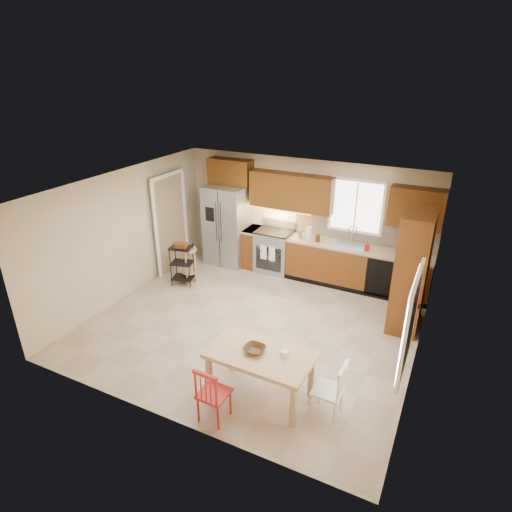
{
  "coord_description": "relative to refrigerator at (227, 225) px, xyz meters",
  "views": [
    {
      "loc": [
        2.93,
        -5.8,
        4.27
      ],
      "look_at": [
        -0.12,
        0.4,
        1.15
      ],
      "focal_mm": 30.0,
      "sensor_mm": 36.0,
      "label": 1
    }
  ],
  "objects": [
    {
      "name": "window_right",
      "position": [
        4.38,
        -3.27,
        0.54
      ],
      "size": [
        0.04,
        1.02,
        1.32
      ],
      "primitive_type": "cube",
      "color": "white",
      "rests_on": "wall_right"
    },
    {
      "name": "pantry",
      "position": [
        4.13,
        -0.93,
        0.14
      ],
      "size": [
        0.5,
        0.95,
        2.1
      ],
      "primitive_type": "cube",
      "color": "#663112",
      "rests_on": "floor"
    },
    {
      "name": "utility_cart",
      "position": [
        -0.3,
        -1.39,
        -0.47
      ],
      "size": [
        0.51,
        0.44,
        0.88
      ],
      "primitive_type": null,
      "rotation": [
        0.0,
        0.0,
        0.26
      ],
      "color": "black",
      "rests_on": "floor"
    },
    {
      "name": "floor",
      "position": [
        1.7,
        -2.12,
        -0.91
      ],
      "size": [
        5.5,
        5.5,
        0.0
      ],
      "primitive_type": "plane",
      "color": "tan",
      "rests_on": "ground"
    },
    {
      "name": "canister_steel",
      "position": [
        1.75,
        0.03,
        0.08
      ],
      "size": [
        0.11,
        0.11,
        0.18
      ],
      "primitive_type": "cylinder",
      "color": "gray",
      "rests_on": "base_cabinet_run"
    },
    {
      "name": "table_jar",
      "position": [
        2.92,
        -3.59,
        -0.18
      ],
      "size": [
        0.1,
        0.1,
        0.11
      ],
      "primitive_type": "cylinder",
      "rotation": [
        0.0,
        0.0,
        -0.03
      ],
      "color": "white",
      "rests_on": "dining_table"
    },
    {
      "name": "paper_towel",
      "position": [
        1.95,
        0.03,
        0.13
      ],
      "size": [
        0.12,
        0.12,
        0.28
      ],
      "primitive_type": "cylinder",
      "color": "white",
      "rests_on": "base_cabinet_run"
    },
    {
      "name": "fire_extinguisher",
      "position": [
        4.33,
        -1.98,
        0.19
      ],
      "size": [
        0.12,
        0.12,
        0.36
      ],
      "primitive_type": "cylinder",
      "color": "#B30C19",
      "rests_on": "wall_right"
    },
    {
      "name": "refrigerator",
      "position": [
        0.0,
        0.0,
        0.0
      ],
      "size": [
        0.92,
        0.75,
        1.82
      ],
      "primitive_type": "cube",
      "color": "gray",
      "rests_on": "floor"
    },
    {
      "name": "upper_right_block",
      "position": [
        3.95,
        0.2,
        0.92
      ],
      "size": [
        1.0,
        0.35,
        0.75
      ],
      "primitive_type": "cube",
      "color": "#5B340F",
      "rests_on": "wall_back"
    },
    {
      "name": "upper_left_block",
      "position": [
        1.45,
        0.2,
        0.92
      ],
      "size": [
        1.8,
        0.35,
        0.75
      ],
      "primitive_type": "cube",
      "color": "#5B340F",
      "rests_on": "wall_back"
    },
    {
      "name": "wall_right",
      "position": [
        4.45,
        -2.12,
        0.34
      ],
      "size": [
        0.02,
        5.0,
        2.5
      ],
      "primitive_type": "cube",
      "color": "#CCB793",
      "rests_on": "ground"
    },
    {
      "name": "sink",
      "position": [
        2.8,
        0.08,
        -0.05
      ],
      "size": [
        0.62,
        0.46,
        0.16
      ],
      "primitive_type": "cube",
      "color": "gray",
      "rests_on": "base_cabinet_run"
    },
    {
      "name": "doorway",
      "position": [
        -0.97,
        -0.82,
        0.14
      ],
      "size": [
        0.04,
        0.95,
        2.1
      ],
      "primitive_type": "cube",
      "color": "#8C7A59",
      "rests_on": "wall_left"
    },
    {
      "name": "dining_table",
      "position": [
        2.6,
        -3.68,
        -0.56
      ],
      "size": [
        1.44,
        0.84,
        0.69
      ],
      "primitive_type": null,
      "rotation": [
        0.0,
        0.0,
        -0.03
      ],
      "color": "tan",
      "rests_on": "floor"
    },
    {
      "name": "backsplash",
      "position": [
        2.99,
        0.36,
        0.27
      ],
      "size": [
        2.92,
        0.03,
        0.55
      ],
      "primitive_type": "cube",
      "color": "beige",
      "rests_on": "wall_back"
    },
    {
      "name": "wall_left",
      "position": [
        -1.05,
        -2.12,
        0.34
      ],
      "size": [
        0.02,
        5.0,
        2.5
      ],
      "primitive_type": "cube",
      "color": "#CCB793",
      "rests_on": "ground"
    },
    {
      "name": "ceiling",
      "position": [
        1.7,
        -2.12,
        1.59
      ],
      "size": [
        5.5,
        5.0,
        0.02
      ],
      "primitive_type": "cube",
      "color": "silver",
      "rests_on": "ground"
    },
    {
      "name": "canister_wood",
      "position": [
        2.15,
        -0.0,
        0.06
      ],
      "size": [
        0.1,
        0.1,
        0.14
      ],
      "primitive_type": "cylinder",
      "color": "#452B12",
      "rests_on": "base_cabinet_run"
    },
    {
      "name": "upper_over_fridge",
      "position": [
        0.0,
        0.2,
        1.19
      ],
      "size": [
        1.0,
        0.35,
        0.55
      ],
      "primitive_type": "cube",
      "color": "#5B340F",
      "rests_on": "wall_back"
    },
    {
      "name": "chair_red",
      "position": [
        2.25,
        -4.33,
        -0.49
      ],
      "size": [
        0.4,
        0.4,
        0.84
      ],
      "primitive_type": null,
      "rotation": [
        0.0,
        0.0,
        -0.03
      ],
      "color": "#B2251B",
      "rests_on": "floor"
    },
    {
      "name": "base_cabinet_run",
      "position": [
        2.99,
        0.08,
        -0.46
      ],
      "size": [
        2.92,
        0.6,
        0.9
      ],
      "primitive_type": "cube",
      "color": "#663112",
      "rests_on": "floor"
    },
    {
      "name": "wall_back",
      "position": [
        1.7,
        0.38,
        0.34
      ],
      "size": [
        5.5,
        0.02,
        2.5
      ],
      "primitive_type": "cube",
      "color": "#CCB793",
      "rests_on": "ground"
    },
    {
      "name": "chair_white",
      "position": [
        3.55,
        -3.63,
        -0.49
      ],
      "size": [
        0.4,
        0.4,
        0.84
      ],
      "primitive_type": null,
      "rotation": [
        0.0,
        0.0,
        1.54
      ],
      "color": "white",
      "rests_on": "floor"
    },
    {
      "name": "range_stove",
      "position": [
        1.15,
        0.06,
        -0.45
      ],
      "size": [
        0.76,
        0.63,
        0.92
      ],
      "primitive_type": "cube",
      "color": "gray",
      "rests_on": "floor"
    },
    {
      "name": "soap_bottle",
      "position": [
        3.18,
        -0.02,
        0.09
      ],
      "size": [
        0.09,
        0.09,
        0.19
      ],
      "primitive_type": "imported",
      "color": "#B30C19",
      "rests_on": "base_cabinet_run"
    },
    {
      "name": "table_bowl",
      "position": [
        2.52,
        -3.68,
        -0.21
      ],
      "size": [
        0.3,
        0.3,
        0.07
      ],
      "primitive_type": "imported",
      "rotation": [
        0.0,
        0.0,
        -0.03
      ],
      "color": "#452B12",
      "rests_on": "dining_table"
    },
    {
      "name": "dishwasher",
      "position": [
        3.55,
        -0.22,
        -0.46
      ],
      "size": [
        0.6,
        0.02,
        0.78
      ],
      "primitive_type": "cube",
      "color": "black",
      "rests_on": "floor"
    },
    {
      "name": "bar_stool",
      "position": [
        -0.25,
        -1.24,
        -0.53
      ],
      "size": [
        0.39,
        0.39,
        0.75
      ],
      "primitive_type": null,
      "rotation": [
        0.0,
        0.0,
        0.06
      ],
      "color": "tan",
      "rests_on": "floor"
    },
    {
      "name": "undercab_glow",
      "position": [
        1.15,
        0.17,
        0.52
      ],
      "size": [
        1.6,
        0.3,
        0.01
      ],
      "primitive_type": "cube",
      "color": "#FFBF66",
      "rests_on": "wall_back"
    },
    {
      "name": "wall_front",
      "position": [
        1.7,
        -4.62,
        0.34
      ],
      "size": [
        5.5,
        0.02,
        2.5
      ],
      "primitive_type": "cube",
      "color": "#CCB793",
      "rests_on": "ground"
    },
    {
      "name": "window_back",
      "position": [
        2.8,
        0.35,
        0.74
      ],
      "size": [
        1.12,
        0.04,
        1.12
      ],
      "primitive_type": "cube",
      "color": "white",
      "rests_on": "wall_back"
    },
    {
      "name": "base_cabinet_narrow",
      "position": [
        0.6,
        0.08,
        -0.46
      ],
      "size": [
        0.3,
        0.6,
        0.9
      ],
      "primitive_type": "cube",
      "color": "#663112",
      "rests_on": "floor"
    }
  ]
}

